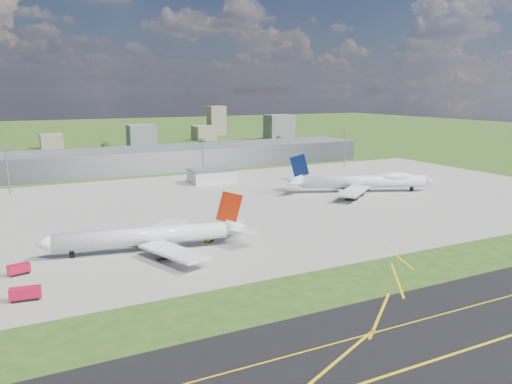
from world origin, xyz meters
name	(u,v)px	position (x,y,z in m)	size (l,w,h in m)	color
ground	(171,172)	(0.00, 150.00, 0.00)	(1400.00, 1400.00, 0.00)	#294D18
apron	(256,202)	(10.00, 40.00, 0.04)	(360.00, 190.00, 0.08)	gray
terminal	(164,159)	(0.00, 165.00, 7.50)	(300.00, 42.00, 15.00)	gray
ops_building	(212,176)	(10.00, 100.00, 4.00)	(26.00, 16.00, 8.00)	silver
mast_west	(7,162)	(-100.00, 115.00, 17.71)	(3.50, 2.00, 25.90)	gray
mast_center	(202,151)	(10.00, 115.00, 17.71)	(3.50, 2.00, 25.90)	gray
mast_east	(346,143)	(120.00, 115.00, 17.71)	(3.50, 2.00, 25.90)	gray
airliner_red_twin	(151,236)	(-57.59, -12.99, 5.25)	(71.53, 55.12, 19.70)	white
airliner_blue_quad	(363,181)	(73.38, 35.78, 5.95)	(77.90, 59.23, 21.40)	white
fire_truck	(25,294)	(-98.40, -39.05, 1.73)	(8.14, 3.92, 3.48)	#B70D2F
crash_tender	(19,270)	(-99.38, -17.64, 1.63)	(6.70, 4.05, 3.27)	#B90D2A
tug_yellow	(209,239)	(-35.84, -12.01, 0.94)	(4.18, 3.80, 1.81)	#CCBD0C
van_white_near	(341,193)	(57.94, 34.81, 1.27)	(3.85, 5.35, 2.51)	silver
van_white_far	(367,188)	(78.84, 39.27, 1.16)	(4.79, 3.71, 2.28)	silver
bldg_cw	(51,141)	(-60.00, 340.00, 7.00)	(20.00, 18.00, 14.00)	gray
bldg_c	(142,136)	(20.00, 310.00, 11.00)	(26.00, 20.00, 22.00)	slate
bldg_ce	(204,133)	(100.00, 350.00, 8.00)	(22.00, 24.00, 16.00)	gray
bldg_e	(279,127)	(180.00, 320.00, 14.00)	(30.00, 22.00, 28.00)	slate
bldg_tall_e	(216,120)	(140.00, 410.00, 18.00)	(20.00, 18.00, 36.00)	gray
tree_c	(106,146)	(-20.00, 280.00, 5.84)	(8.10, 8.10, 9.90)	#382314
tree_e	(202,143)	(70.00, 275.00, 5.51)	(7.65, 7.65, 9.35)	#382314
tree_far_e	(279,139)	(160.00, 285.00, 4.53)	(6.30, 6.30, 7.70)	#382314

